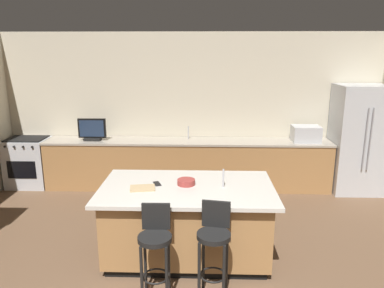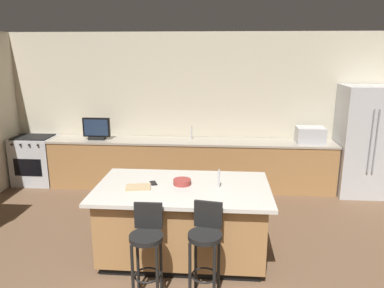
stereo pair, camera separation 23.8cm
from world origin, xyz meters
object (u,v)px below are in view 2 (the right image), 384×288
object	(u,v)px
refrigerator	(364,141)
fruit_bowl	(182,182)
tv_monitor	(97,129)
cutting_board	(138,187)
bar_stool_left	(147,243)
microwave	(310,135)
range_oven	(35,160)
bar_stool_right	(206,243)
cell_phone	(153,183)
tv_remote	(187,182)
kitchen_island	(183,221)

from	to	relation	value
refrigerator	fruit_bowl	xyz separation A→B (m)	(-2.92, -2.23, -0.01)
tv_monitor	cutting_board	world-z (taller)	tv_monitor
bar_stool_left	cutting_board	bearing A→B (deg)	107.84
microwave	fruit_bowl	xyz separation A→B (m)	(-2.02, -2.29, -0.09)
microwave	fruit_bowl	size ratio (longest dim) A/B	2.25
range_oven	bar_stool_left	size ratio (longest dim) A/B	0.94
bar_stool_left	bar_stool_right	world-z (taller)	bar_stool_right
refrigerator	range_oven	bearing A→B (deg)	179.42
fruit_bowl	cell_phone	bearing A→B (deg)	178.19
range_oven	cutting_board	xyz separation A→B (m)	(2.53, -2.44, 0.46)
microwave	tv_remote	xyz separation A→B (m)	(-1.97, -2.22, -0.11)
range_oven	cell_phone	world-z (taller)	cell_phone
range_oven	cell_phone	size ratio (longest dim) A/B	6.07
tv_remote	cutting_board	xyz separation A→B (m)	(-0.55, -0.23, -0.00)
range_oven	refrigerator	bearing A→B (deg)	-0.58
microwave	cell_phone	bearing A→B (deg)	-136.11
fruit_bowl	kitchen_island	bearing A→B (deg)	-78.21
refrigerator	cell_phone	size ratio (longest dim) A/B	12.66
fruit_bowl	cell_phone	size ratio (longest dim) A/B	1.42
range_oven	kitchen_island	bearing A→B (deg)	-37.70
kitchen_island	bar_stool_left	distance (m)	0.84
bar_stool_right	kitchen_island	bearing A→B (deg)	121.82
range_oven	cell_phone	bearing A→B (deg)	-40.39
cell_phone	tv_remote	distance (m)	0.41
kitchen_island	refrigerator	xyz separation A→B (m)	(2.90, 2.29, 0.49)
refrigerator	tv_remote	distance (m)	3.59
kitchen_island	bar_stool_left	bearing A→B (deg)	-109.98
kitchen_island	cutting_board	xyz separation A→B (m)	(-0.51, -0.09, 0.45)
microwave	bar_stool_left	distance (m)	3.91
tv_monitor	bar_stool_left	size ratio (longest dim) A/B	0.51
cutting_board	microwave	bearing A→B (deg)	44.12
refrigerator	bar_stool_right	distance (m)	4.02
bar_stool_left	cutting_board	world-z (taller)	bar_stool_left
tv_remote	bar_stool_left	bearing A→B (deg)	-97.27
refrigerator	bar_stool_right	bearing A→B (deg)	-130.51
tv_monitor	cutting_board	size ratio (longest dim) A/B	1.73
refrigerator	tv_remote	world-z (taller)	refrigerator
kitchen_island	range_oven	bearing A→B (deg)	142.30
kitchen_island	cell_phone	distance (m)	0.58
refrigerator	microwave	distance (m)	0.90
bar_stool_left	cutting_board	distance (m)	0.80
bar_stool_right	tv_remote	world-z (taller)	bar_stool_right
kitchen_island	refrigerator	bearing A→B (deg)	38.29
microwave	cell_phone	world-z (taller)	microwave
tv_remote	fruit_bowl	bearing A→B (deg)	-111.00
range_oven	tv_monitor	xyz separation A→B (m)	(1.24, -0.05, 0.62)
bar_stool_right	range_oven	bearing A→B (deg)	146.88
microwave	cutting_board	bearing A→B (deg)	-135.88
bar_stool_left	tv_remote	bearing A→B (deg)	70.11
kitchen_island	bar_stool_right	distance (m)	0.82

